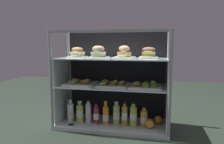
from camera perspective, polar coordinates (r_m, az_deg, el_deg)
ground_plane at (r=2.30m, az=0.00°, el=-14.34°), size 6.00×6.00×0.02m
case_base_deck at (r=2.29m, az=0.00°, el=-13.69°), size 1.14×0.47×0.04m
case_frame at (r=2.29m, az=0.72°, el=-0.63°), size 1.14×0.47×0.97m
riser_lower_tier at (r=2.22m, az=0.00°, el=-8.69°), size 1.07×0.41×0.38m
shelf_lower_glass at (r=2.18m, az=0.00°, el=-3.77°), size 1.09×0.42×0.01m
riser_upper_tier at (r=2.16m, az=0.00°, el=-0.14°), size 1.07×0.41×0.27m
shelf_upper_glass at (r=2.14m, az=0.00°, el=3.55°), size 1.09×0.42×0.01m
plated_roll_sandwich_center at (r=2.27m, az=-9.17°, el=4.90°), size 0.17×0.17×0.11m
plated_roll_sandwich_left_of_center at (r=2.12m, az=-3.64°, el=4.91°), size 0.19×0.19×0.12m
plated_roll_sandwich_mid_right at (r=2.09m, az=3.23°, el=4.78°), size 0.20×0.20×0.12m
plated_roll_sandwich_far_right at (r=2.09m, az=9.67°, el=4.66°), size 0.18×0.18×0.11m
open_sandwich_tray_mid_right at (r=2.27m, az=-8.43°, el=-2.76°), size 0.30×0.29×0.06m
open_sandwich_tray_mid_left at (r=2.18m, az=0.32°, el=-3.09°), size 0.30×0.30×0.06m
open_sandwich_tray_right_of_center at (r=2.13m, az=8.87°, el=-3.45°), size 0.30×0.29×0.06m
juice_bottle_back_right at (r=2.35m, az=-10.89°, el=-10.32°), size 0.07×0.07×0.24m
juice_bottle_tucked_behind at (r=2.31m, az=-8.49°, el=-10.60°), size 0.07×0.07×0.22m
juice_bottle_back_left at (r=2.28m, az=-6.25°, el=-10.59°), size 0.06×0.06×0.23m
juice_bottle_near_post at (r=2.26m, az=-4.18°, el=-11.26°), size 0.06×0.06×0.20m
juice_bottle_front_left_end at (r=2.23m, az=-1.68°, el=-11.33°), size 0.06×0.06×0.24m
juice_bottle_front_fourth at (r=2.23m, az=1.17°, el=-11.12°), size 0.07×0.07×0.23m
juice_bottle_front_middle at (r=2.20m, az=3.34°, el=-11.37°), size 0.06×0.06×0.24m
juice_bottle_back_center at (r=2.18m, az=5.66°, el=-11.43°), size 0.07×0.07×0.24m
juice_bottle_front_second at (r=2.21m, az=8.39°, el=-11.95°), size 0.07×0.07×0.20m
orange_fruit_beside_bottles at (r=2.30m, az=12.09°, el=-12.21°), size 0.08×0.08×0.08m
orange_fruit_near_left_post at (r=2.17m, az=9.94°, el=-13.35°), size 0.08×0.08×0.08m
kitchen_scissors at (r=2.28m, az=-10.64°, el=-13.32°), size 0.08×0.17×0.01m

